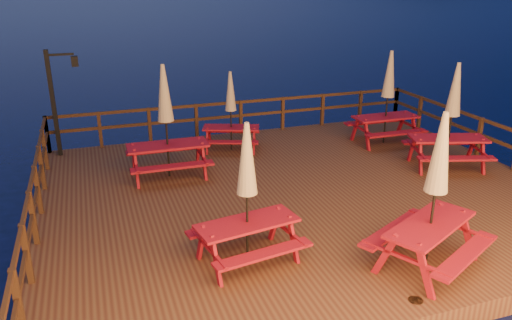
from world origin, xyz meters
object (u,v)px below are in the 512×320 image
object	(u,v)px
lamp_post	(58,93)
picnic_table_2	(452,115)
picnic_table_0	(166,120)
picnic_table_1	(388,96)

from	to	relation	value
lamp_post	picnic_table_2	world-z (taller)	lamp_post
picnic_table_0	picnic_table_1	bearing A→B (deg)	5.91
picnic_table_2	lamp_post	bearing A→B (deg)	173.26
picnic_table_1	picnic_table_2	xyz separation A→B (m)	(0.40, -2.38, 0.00)
lamp_post	picnic_table_1	size ratio (longest dim) A/B	1.07
lamp_post	picnic_table_0	world-z (taller)	lamp_post
picnic_table_1	picnic_table_0	bearing A→B (deg)	-174.16
picnic_table_1	picnic_table_2	world-z (taller)	picnic_table_2
lamp_post	picnic_table_0	size ratio (longest dim) A/B	1.04
lamp_post	picnic_table_1	distance (m)	9.52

